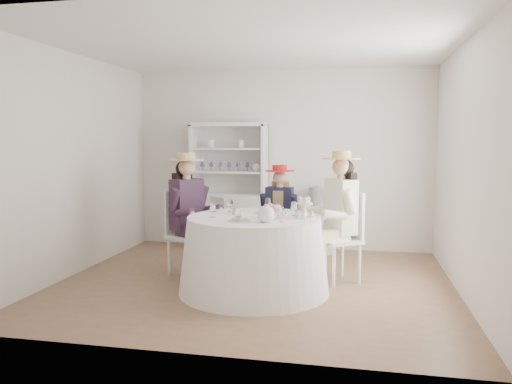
# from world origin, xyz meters

# --- Properties ---
(ground) EXTENTS (4.50, 4.50, 0.00)m
(ground) POSITION_xyz_m (0.00, 0.00, 0.00)
(ground) COLOR brown
(ground) RESTS_ON ground
(ceiling) EXTENTS (4.50, 4.50, 0.00)m
(ceiling) POSITION_xyz_m (0.00, 0.00, 2.70)
(ceiling) COLOR white
(ceiling) RESTS_ON wall_back
(wall_back) EXTENTS (4.50, 0.00, 4.50)m
(wall_back) POSITION_xyz_m (0.00, 2.00, 1.35)
(wall_back) COLOR silver
(wall_back) RESTS_ON ground
(wall_front) EXTENTS (4.50, 0.00, 4.50)m
(wall_front) POSITION_xyz_m (0.00, -2.00, 1.35)
(wall_front) COLOR silver
(wall_front) RESTS_ON ground
(wall_left) EXTENTS (0.00, 4.50, 4.50)m
(wall_left) POSITION_xyz_m (-2.25, 0.00, 1.35)
(wall_left) COLOR silver
(wall_left) RESTS_ON ground
(wall_right) EXTENTS (0.00, 4.50, 4.50)m
(wall_right) POSITION_xyz_m (2.25, 0.00, 1.35)
(wall_right) COLOR silver
(wall_right) RESTS_ON ground
(tea_table) EXTENTS (1.64, 1.64, 0.83)m
(tea_table) POSITION_xyz_m (0.06, -0.31, 0.41)
(tea_table) COLOR white
(tea_table) RESTS_ON ground
(hutch) EXTENTS (1.29, 0.85, 1.91)m
(hutch) POSITION_xyz_m (-0.74, 1.74, 0.68)
(hutch) COLOR silver
(hutch) RESTS_ON ground
(side_table) EXTENTS (0.53, 0.53, 0.69)m
(side_table) POSITION_xyz_m (0.59, 1.75, 0.34)
(side_table) COLOR silver
(side_table) RESTS_ON ground
(hatbox) EXTENTS (0.31, 0.31, 0.28)m
(hatbox) POSITION_xyz_m (0.59, 1.75, 0.83)
(hatbox) COLOR black
(hatbox) RESTS_ON side_table
(guest_left) EXTENTS (0.64, 0.59, 1.50)m
(guest_left) POSITION_xyz_m (-0.86, 0.19, 0.84)
(guest_left) COLOR silver
(guest_left) RESTS_ON ground
(guest_mid) EXTENTS (0.48, 0.51, 1.33)m
(guest_mid) POSITION_xyz_m (0.18, 0.73, 0.76)
(guest_mid) COLOR silver
(guest_mid) RESTS_ON ground
(guest_right) EXTENTS (0.66, 0.62, 1.53)m
(guest_right) POSITION_xyz_m (0.95, 0.24, 0.86)
(guest_right) COLOR silver
(guest_right) RESTS_ON ground
(spare_chair) EXTENTS (0.52, 0.52, 0.89)m
(spare_chair) POSITION_xyz_m (-0.62, 0.96, 0.48)
(spare_chair) COLOR silver
(spare_chair) RESTS_ON ground
(teacup_a) EXTENTS (0.10, 0.10, 0.06)m
(teacup_a) POSITION_xyz_m (-0.17, -0.18, 0.86)
(teacup_a) COLOR white
(teacup_a) RESTS_ON tea_table
(teacup_b) EXTENTS (0.07, 0.07, 0.06)m
(teacup_b) POSITION_xyz_m (0.09, -0.00, 0.86)
(teacup_b) COLOR white
(teacup_b) RESTS_ON tea_table
(teacup_c) EXTENTS (0.12, 0.12, 0.07)m
(teacup_c) POSITION_xyz_m (0.31, -0.20, 0.86)
(teacup_c) COLOR white
(teacup_c) RESTS_ON tea_table
(flower_bowl) EXTENTS (0.28, 0.28, 0.05)m
(flower_bowl) POSITION_xyz_m (0.25, -0.42, 0.85)
(flower_bowl) COLOR white
(flower_bowl) RESTS_ON tea_table
(flower_arrangement) EXTENTS (0.19, 0.18, 0.07)m
(flower_arrangement) POSITION_xyz_m (0.28, -0.37, 0.92)
(flower_arrangement) COLOR pink
(flower_arrangement) RESTS_ON tea_table
(table_teapot) EXTENTS (0.25, 0.18, 0.19)m
(table_teapot) POSITION_xyz_m (0.26, -0.65, 0.91)
(table_teapot) COLOR white
(table_teapot) RESTS_ON tea_table
(sandwich_plate) EXTENTS (0.24, 0.24, 0.05)m
(sandwich_plate) POSITION_xyz_m (-0.02, -0.65, 0.84)
(sandwich_plate) COLOR white
(sandwich_plate) RESTS_ON tea_table
(cupcake_stand) EXTENTS (0.23, 0.23, 0.22)m
(cupcake_stand) POSITION_xyz_m (0.61, -0.31, 0.91)
(cupcake_stand) COLOR white
(cupcake_stand) RESTS_ON tea_table
(stemware_set) EXTENTS (0.91, 0.95, 0.15)m
(stemware_set) POSITION_xyz_m (0.06, -0.31, 0.90)
(stemware_set) COLOR white
(stemware_set) RESTS_ON tea_table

